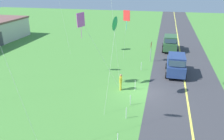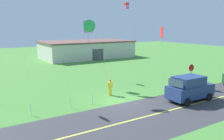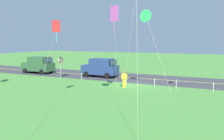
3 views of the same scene
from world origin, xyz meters
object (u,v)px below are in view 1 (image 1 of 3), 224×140
(stop_sign, at_px, (151,48))
(kite_pink_drift, at_px, (127,16))
(car_suv_foreground, at_px, (176,64))
(kite_orange_near, at_px, (81,21))
(kite_blue_mid, at_px, (116,24))
(person_adult_near, at_px, (121,81))
(car_parked_east_near, at_px, (170,43))

(stop_sign, bearing_deg, kite_pink_drift, 120.96)
(car_suv_foreground, height_order, kite_orange_near, kite_orange_near)
(car_suv_foreground, xyz_separation_m, kite_pink_drift, (2.00, 5.89, 4.64))
(stop_sign, distance_m, kite_blue_mid, 12.14)
(person_adult_near, bearing_deg, car_parked_east_near, 71.39)
(kite_pink_drift, bearing_deg, kite_orange_near, 160.96)
(stop_sign, height_order, kite_blue_mid, kite_blue_mid)
(car_suv_foreground, xyz_separation_m, kite_orange_near, (-5.66, 8.54, 5.25))
(kite_pink_drift, bearing_deg, car_suv_foreground, -108.78)
(person_adult_near, height_order, kite_orange_near, kite_orange_near)
(stop_sign, bearing_deg, kite_blue_mid, 168.72)
(car_parked_east_near, xyz_separation_m, kite_orange_near, (-14.93, 7.95, 5.25))
(car_suv_foreground, distance_m, kite_blue_mid, 10.40)
(kite_pink_drift, height_order, kite_orange_near, kite_orange_near)
(person_adult_near, bearing_deg, kite_orange_near, -172.99)
(car_suv_foreground, height_order, kite_pink_drift, kite_pink_drift)
(person_adult_near, bearing_deg, kite_blue_mid, -93.22)
(kite_pink_drift, relative_size, kite_orange_near, 0.91)
(person_adult_near, bearing_deg, stop_sign, 75.42)
(car_parked_east_near, bearing_deg, kite_blue_mid, 164.44)
(car_parked_east_near, distance_m, kite_blue_mid, 17.95)
(kite_blue_mid, bearing_deg, car_parked_east_near, -15.56)
(stop_sign, xyz_separation_m, person_adult_near, (-8.91, 2.11, -0.94))
(person_adult_near, distance_m, kite_orange_near, 6.53)
(car_suv_foreground, bearing_deg, person_adult_near, 135.34)
(car_parked_east_near, xyz_separation_m, person_adult_near, (-14.44, 4.52, -0.29))
(kite_blue_mid, bearing_deg, stop_sign, -11.28)
(stop_sign, bearing_deg, car_parked_east_near, -23.52)
(car_suv_foreground, relative_size, kite_orange_near, 0.62)
(kite_blue_mid, relative_size, kite_pink_drift, 1.10)
(car_parked_east_near, bearing_deg, kite_orange_near, 151.97)
(kite_blue_mid, distance_m, kite_orange_near, 3.70)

